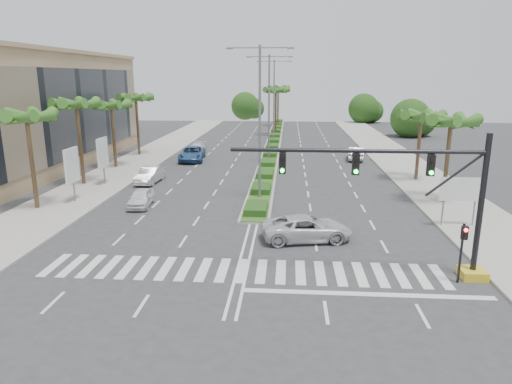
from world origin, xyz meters
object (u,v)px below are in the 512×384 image
at_px(car_parked_a, 141,198).
at_px(car_right, 356,153).
at_px(car_parked_d, 197,148).
at_px(car_parked_c, 192,154).
at_px(car_crossing, 307,228).
at_px(car_parked_b, 150,175).

height_order(car_parked_a, car_right, car_right).
bearing_deg(car_right, car_parked_d, -2.37).
xyz_separation_m(car_parked_d, car_right, (19.83, -3.13, 0.13)).
bearing_deg(car_parked_c, car_parked_a, -95.03).
distance_m(car_parked_d, car_right, 20.08).
xyz_separation_m(car_parked_c, car_right, (19.37, 2.12, -0.03)).
bearing_deg(car_crossing, car_parked_d, 12.46).
relative_size(car_parked_a, car_crossing, 0.71).
bearing_deg(car_parked_a, car_parked_c, 85.30).
distance_m(car_parked_a, car_parked_b, 8.00).
bearing_deg(car_parked_d, car_parked_c, -83.93).
relative_size(car_parked_a, car_parked_c, 0.66).
relative_size(car_parked_d, car_right, 0.95).
xyz_separation_m(car_parked_b, car_parked_c, (1.54, 11.58, 0.08)).
relative_size(car_parked_d, car_crossing, 0.84).
xyz_separation_m(car_parked_b, car_crossing, (14.10, -14.42, 0.01)).
height_order(car_parked_b, car_right, car_right).
bearing_deg(car_parked_b, car_right, 37.03).
relative_size(car_parked_c, car_parked_d, 1.30).
bearing_deg(car_parked_d, car_parked_b, -92.63).
relative_size(car_parked_c, car_crossing, 1.09).
relative_size(car_parked_c, car_right, 1.23).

